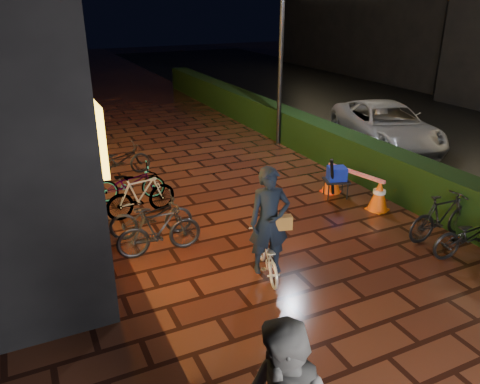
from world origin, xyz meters
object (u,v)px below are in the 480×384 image
cyclist (268,237)px  cart_assembly (336,175)px  van (386,125)px  traffic_barrier (354,186)px

cyclist → cart_assembly: cyclist is taller
cyclist → cart_assembly: bearing=36.7°
van → cyclist: (-6.73, -4.86, 0.05)m
van → cart_assembly: (-3.75, -2.64, -0.13)m
van → cart_assembly: van is taller
traffic_barrier → cart_assembly: (-0.26, 0.35, 0.18)m
cyclist → traffic_barrier: 3.76m
van → cart_assembly: bearing=-126.7°
van → traffic_barrier: bearing=-121.3°
van → cyclist: bearing=-126.0°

